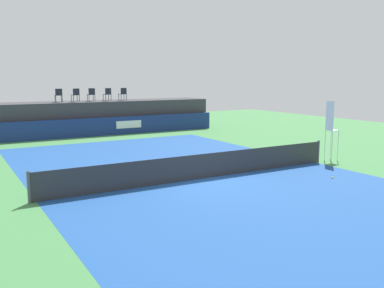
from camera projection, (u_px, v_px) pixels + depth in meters
ground_plane at (166, 165)px, 18.43m from camera, size 48.00×48.00×0.00m
court_inner at (202, 179)px, 15.88m from camera, size 12.00×22.00×0.00m
sponsor_wall at (93, 127)px, 27.27m from camera, size 18.00×0.22×1.20m
spectator_platform at (85, 117)px, 28.72m from camera, size 18.00×2.80×2.20m
spectator_chair_far_left at (59, 95)px, 27.42m from camera, size 0.48×0.48×0.89m
spectator_chair_left at (76, 94)px, 27.87m from camera, size 0.48×0.48×0.89m
spectator_chair_center at (91, 94)px, 28.61m from camera, size 0.45×0.45×0.89m
spectator_chair_right at (107, 94)px, 29.05m from camera, size 0.48×0.48×0.89m
spectator_chair_far_right at (123, 93)px, 29.56m from camera, size 0.47×0.47×0.89m
umpire_chair at (331, 126)px, 19.11m from camera, size 0.45×0.45×2.76m
tennis_net at (202, 166)px, 15.80m from camera, size 12.40×0.02×0.95m
net_post_near at (29, 187)px, 12.69m from camera, size 0.10×0.10×1.00m
net_post_far at (318, 151)px, 18.91m from camera, size 0.10×0.10×1.00m
tennis_ball at (332, 177)px, 15.89m from camera, size 0.07×0.07×0.07m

